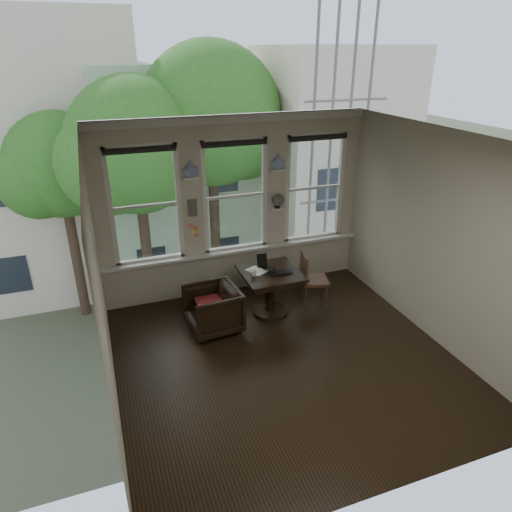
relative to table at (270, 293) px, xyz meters
name	(u,v)px	position (x,y,z in m)	size (l,w,h in m)	color
ground	(285,359)	(-0.24, -1.20, -0.38)	(4.50, 4.50, 0.00)	black
ceiling	(293,140)	(-0.24, -1.20, 2.62)	(4.50, 4.50, 0.00)	silver
wall_back	(235,207)	(-0.24, 1.05, 1.12)	(4.50, 4.50, 0.00)	beige
wall_front	(398,371)	(-0.24, -3.45, 1.12)	(4.50, 4.50, 0.00)	beige
wall_left	(101,291)	(-2.49, -1.20, 1.12)	(4.50, 4.50, 0.00)	beige
wall_right	(436,238)	(2.01, -1.20, 1.12)	(4.50, 4.50, 0.00)	beige
window_left	(145,205)	(-1.69, 1.05, 1.32)	(1.10, 0.12, 1.90)	white
window_center	(234,196)	(-0.24, 1.05, 1.32)	(1.10, 0.12, 1.90)	white
window_right	(313,187)	(1.21, 1.05, 1.32)	(1.10, 0.12, 1.90)	white
shelf_left	(191,177)	(-0.97, 0.95, 1.73)	(0.26, 0.16, 0.03)	white
shelf_right	(278,170)	(0.48, 0.95, 1.73)	(0.26, 0.16, 0.03)	white
intercom	(192,208)	(-0.97, 0.98, 1.23)	(0.14, 0.06, 0.28)	#59544F
sticky_notes	(194,228)	(-0.97, 0.99, 0.88)	(0.16, 0.01, 0.24)	pink
desk_fan	(277,203)	(0.48, 0.93, 1.16)	(0.20, 0.20, 0.24)	#59544F
vase_left	(190,169)	(-0.97, 0.95, 1.86)	(0.24, 0.24, 0.25)	white
vase_right	(278,161)	(0.48, 0.95, 1.86)	(0.24, 0.24, 0.25)	white
table	(270,293)	(0.00, 0.00, 0.00)	(0.90, 0.90, 0.75)	black
armchair_left	(213,309)	(-0.98, -0.14, -0.03)	(0.75, 0.77, 0.70)	black
cushion_red	(213,304)	(-0.98, -0.14, 0.08)	(0.45, 0.45, 0.06)	maroon
side_chair_right	(315,280)	(0.79, 0.02, 0.09)	(0.42, 0.42, 0.92)	#412A17
laptop	(282,274)	(0.12, -0.16, 0.39)	(0.37, 0.24, 0.03)	black
mug	(254,274)	(-0.29, -0.05, 0.42)	(0.09, 0.09, 0.08)	white
drinking_glass	(271,271)	(-0.02, -0.07, 0.43)	(0.13, 0.13, 0.10)	white
tablet	(262,260)	(-0.06, 0.22, 0.48)	(0.16, 0.02, 0.22)	black
papers	(256,271)	(-0.20, 0.11, 0.38)	(0.22, 0.30, 0.00)	silver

